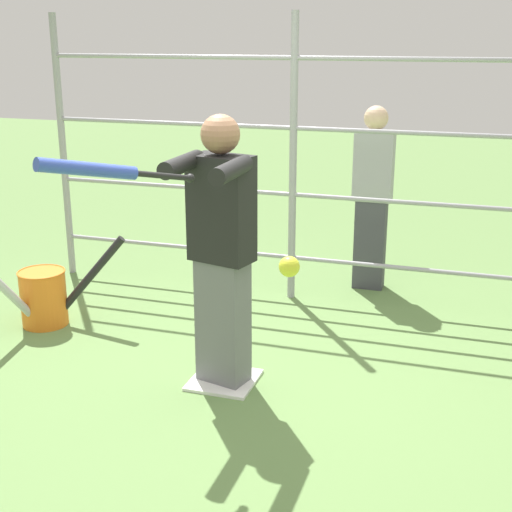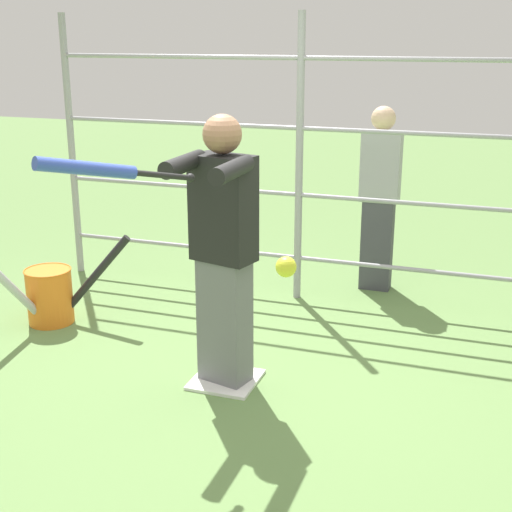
{
  "view_description": "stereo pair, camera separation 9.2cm",
  "coord_description": "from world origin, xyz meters",
  "px_view_note": "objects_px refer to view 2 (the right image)",
  "views": [
    {
      "loc": [
        -1.45,
        3.8,
        2.1
      ],
      "look_at": [
        -0.32,
        0.34,
        0.96
      ],
      "focal_mm": 50.0,
      "sensor_mm": 36.0,
      "label": 1
    },
    {
      "loc": [
        -1.53,
        3.77,
        2.1
      ],
      "look_at": [
        -0.32,
        0.34,
        0.96
      ],
      "focal_mm": 50.0,
      "sensor_mm": 36.0,
      "label": 2
    }
  ],
  "objects_px": {
    "bat_bucket": "(50,294)",
    "bystander_behind_fence": "(379,197)",
    "batter": "(223,245)",
    "softball_in_flight": "(286,267)",
    "baseball_bat_swinging": "(101,170)"
  },
  "relations": [
    {
      "from": "bat_bucket",
      "to": "bystander_behind_fence",
      "type": "relative_size",
      "value": 0.57
    },
    {
      "from": "bat_bucket",
      "to": "bystander_behind_fence",
      "type": "bearing_deg",
      "value": -143.69
    },
    {
      "from": "batter",
      "to": "softball_in_flight",
      "type": "bearing_deg",
      "value": 127.95
    },
    {
      "from": "softball_in_flight",
      "to": "batter",
      "type": "bearing_deg",
      "value": -52.05
    },
    {
      "from": "bystander_behind_fence",
      "to": "softball_in_flight",
      "type": "bearing_deg",
      "value": 91.47
    },
    {
      "from": "softball_in_flight",
      "to": "bystander_behind_fence",
      "type": "height_order",
      "value": "bystander_behind_fence"
    },
    {
      "from": "batter",
      "to": "bat_bucket",
      "type": "distance_m",
      "value": 1.79
    },
    {
      "from": "softball_in_flight",
      "to": "bystander_behind_fence",
      "type": "bearing_deg",
      "value": -88.53
    },
    {
      "from": "baseball_bat_swinging",
      "to": "softball_in_flight",
      "type": "bearing_deg",
      "value": -177.66
    },
    {
      "from": "softball_in_flight",
      "to": "bystander_behind_fence",
      "type": "xyz_separation_m",
      "value": [
        0.07,
        -2.88,
        -0.29
      ]
    },
    {
      "from": "baseball_bat_swinging",
      "to": "bat_bucket",
      "type": "bearing_deg",
      "value": -44.81
    },
    {
      "from": "bat_bucket",
      "to": "bystander_behind_fence",
      "type": "height_order",
      "value": "bystander_behind_fence"
    },
    {
      "from": "softball_in_flight",
      "to": "bat_bucket",
      "type": "xyz_separation_m",
      "value": [
        2.24,
        -1.29,
        -0.86
      ]
    },
    {
      "from": "batter",
      "to": "softball_in_flight",
      "type": "height_order",
      "value": "batter"
    },
    {
      "from": "softball_in_flight",
      "to": "bat_bucket",
      "type": "relative_size",
      "value": 0.11
    }
  ]
}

